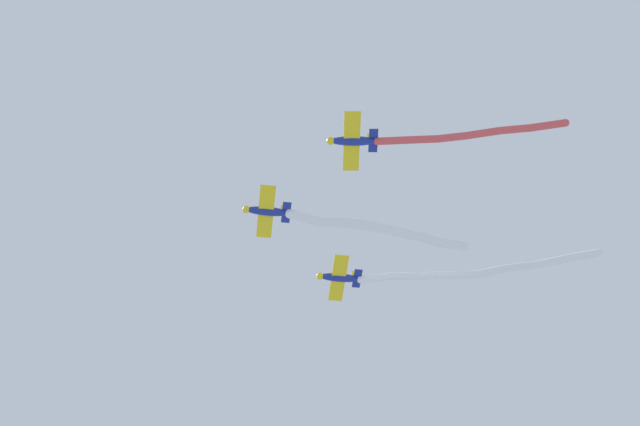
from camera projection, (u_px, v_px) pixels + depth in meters
airplane_lead at (266, 211)px, 73.14m from camera, size 4.56×5.96×1.47m
smoke_trail_lead at (380, 230)px, 74.37m from camera, size 17.43×3.39×1.85m
airplane_left_wing at (352, 141)px, 68.63m from camera, size 4.55×5.89×1.47m
smoke_trail_left_wing at (471, 134)px, 68.36m from camera, size 14.48×8.17×1.34m
airplane_right_wing at (339, 278)px, 78.38m from camera, size 4.56×5.96×1.47m
smoke_trail_right_wing at (478, 270)px, 78.19m from camera, size 20.14×12.34×1.23m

